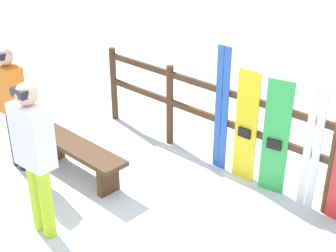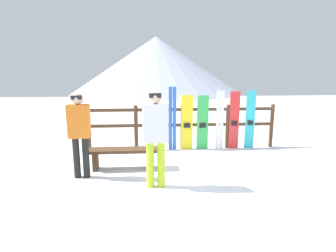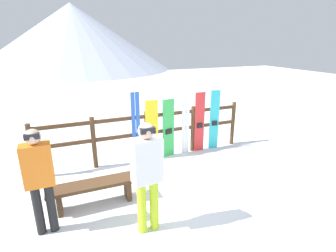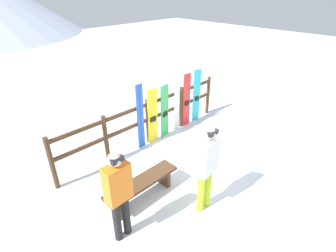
% 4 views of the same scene
% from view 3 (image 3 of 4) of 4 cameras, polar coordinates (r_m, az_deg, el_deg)
% --- Properties ---
extents(ground_plane, '(40.00, 40.00, 0.00)m').
position_cam_3_polar(ground_plane, '(4.87, 3.06, -16.06)').
color(ground_plane, white).
extents(mountain_backdrop, '(18.00, 18.00, 6.00)m').
position_cam_3_polar(mountain_backdrop, '(27.63, -19.94, 17.73)').
color(mountain_backdrop, '#B2BCD1').
rests_on(mountain_backdrop, ground).
extents(fence, '(5.00, 0.10, 1.18)m').
position_cam_3_polar(fence, '(6.19, -4.65, -1.15)').
color(fence, '#4C331E').
rests_on(fence, ground).
extents(bench, '(1.53, 0.36, 0.44)m').
position_cam_3_polar(bench, '(4.77, -15.74, -12.87)').
color(bench, '#4C331E').
rests_on(bench, ground).
extents(person_orange, '(0.40, 0.22, 1.63)m').
position_cam_3_polar(person_orange, '(4.13, -26.26, -9.50)').
color(person_orange, black).
rests_on(person_orange, ground).
extents(person_white, '(0.43, 0.26, 1.70)m').
position_cam_3_polar(person_white, '(3.74, -4.57, -9.68)').
color(person_white, '#B7D826').
rests_on(person_white, ground).
extents(ski_pair_blue, '(0.19, 0.02, 1.66)m').
position_cam_3_polar(ski_pair_blue, '(6.03, -6.98, -0.43)').
color(ski_pair_blue, blue).
rests_on(ski_pair_blue, ground).
extents(snowboard_yellow, '(0.31, 0.06, 1.44)m').
position_cam_3_polar(snowboard_yellow, '(6.17, -3.51, -0.99)').
color(snowboard_yellow, yellow).
rests_on(snowboard_yellow, ground).
extents(snowboard_green, '(0.31, 0.10, 1.43)m').
position_cam_3_polar(snowboard_green, '(6.31, 0.09, -0.55)').
color(snowboard_green, green).
rests_on(snowboard_green, ground).
extents(ski_pair_white, '(0.20, 0.02, 1.55)m').
position_cam_3_polar(ski_pair_white, '(6.48, 3.83, 0.50)').
color(ski_pair_white, white).
rests_on(ski_pair_white, ground).
extents(snowboard_red, '(0.26, 0.06, 1.53)m').
position_cam_3_polar(snowboard_red, '(6.65, 6.86, 0.77)').
color(snowboard_red, red).
rests_on(snowboard_red, ground).
extents(snowboard_cyan, '(0.24, 0.09, 1.55)m').
position_cam_3_polar(snowboard_cyan, '(6.87, 10.03, 1.26)').
color(snowboard_cyan, '#2DBFCC').
rests_on(snowboard_cyan, ground).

